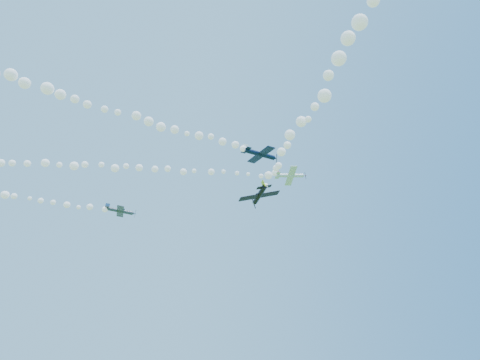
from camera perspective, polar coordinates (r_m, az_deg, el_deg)
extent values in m
cylinder|color=white|center=(91.07, 7.07, 0.64)|extent=(6.18, 1.43, 1.18)
cone|color=white|center=(91.88, 9.08, 0.62)|extent=(0.83, 0.88, 0.85)
cone|color=#B41514|center=(92.01, 9.35, 0.62)|extent=(0.34, 0.31, 0.30)
cube|color=black|center=(91.97, 9.28, 0.62)|extent=(0.16, 0.26, 1.93)
cube|color=white|center=(91.06, 7.24, 0.58)|extent=(2.63, 7.65, 0.62)
cube|color=white|center=(90.51, 5.38, 0.68)|extent=(1.25, 2.74, 0.27)
cube|color=#B41514|center=(90.81, 5.29, 0.97)|extent=(1.02, 0.30, 1.27)
sphere|color=black|center=(91.49, 7.57, 0.83)|extent=(0.86, 0.87, 0.81)
cylinder|color=#0D193A|center=(78.01, 2.80, 3.71)|extent=(6.63, 1.32, 1.18)
cone|color=#0D193A|center=(79.62, 5.01, 3.10)|extent=(0.85, 0.93, 0.91)
cone|color=white|center=(79.86, 5.31, 3.02)|extent=(0.36, 0.33, 0.32)
cube|color=black|center=(79.80, 5.23, 3.04)|extent=(0.09, 0.53, 2.07)
cube|color=#0D193A|center=(78.07, 2.97, 3.58)|extent=(3.50, 8.14, 1.61)
cube|color=#0D193A|center=(76.79, 0.89, 4.27)|extent=(1.57, 2.95, 0.61)
cube|color=white|center=(77.02, 0.84, 4.69)|extent=(1.03, 0.57, 1.35)
sphere|color=black|center=(78.60, 3.39, 3.82)|extent=(0.95, 1.07, 0.94)
cylinder|color=#3E465A|center=(85.64, -16.80, -4.20)|extent=(5.44, 1.11, 1.10)
cone|color=#3E465A|center=(85.54, -14.90, -4.63)|extent=(0.72, 0.76, 0.76)
cone|color=navy|center=(85.53, -14.63, -4.68)|extent=(0.30, 0.27, 0.27)
cube|color=black|center=(85.53, -14.70, -4.67)|extent=(0.17, 0.33, 1.70)
cube|color=#3E465A|center=(85.59, -16.67, -4.30)|extent=(1.69, 6.65, 1.05)
cube|color=#3E465A|center=(85.81, -18.37, -3.82)|extent=(0.88, 2.36, 0.41)
cube|color=navy|center=(85.98, -18.34, -3.51)|extent=(0.93, 0.26, 1.13)
sphere|color=black|center=(85.71, -16.25, -4.11)|extent=(0.72, 0.76, 0.76)
cylinder|color=black|center=(63.58, 2.80, -2.10)|extent=(2.48, 5.51, 0.96)
cone|color=black|center=(66.12, 2.06, -3.28)|extent=(0.90, 0.87, 0.76)
cone|color=yellow|center=(66.48, 1.96, -3.44)|extent=(0.33, 0.35, 0.27)
cube|color=black|center=(66.38, 1.99, -3.40)|extent=(0.67, 0.11, 1.70)
cube|color=black|center=(63.74, 2.77, -2.28)|extent=(6.53, 1.41, 2.28)
cube|color=black|center=(61.52, 3.45, -1.01)|extent=(2.30, 0.80, 0.84)
cube|color=yellow|center=(61.65, 3.32, -0.56)|extent=(0.43, 0.91, 1.11)
sphere|color=black|center=(64.37, 2.50, -2.14)|extent=(0.84, 0.69, 0.86)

